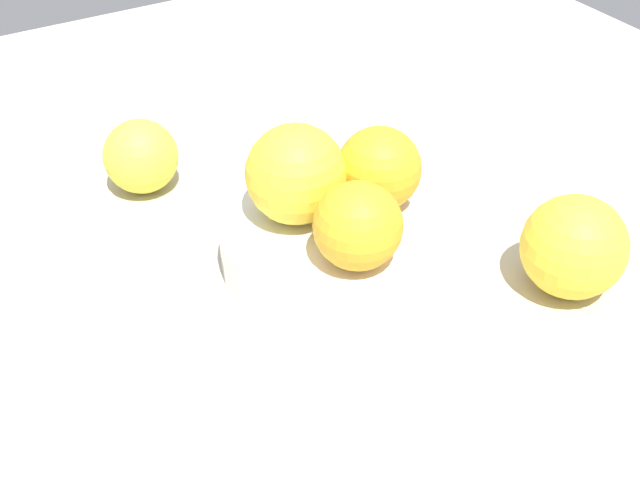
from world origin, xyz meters
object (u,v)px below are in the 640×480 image
object	(u,v)px
fruit_bowl	(320,245)
orange_loose_0	(574,247)
orange_in_bowl_0	(296,174)
orange_in_bowl_2	(376,166)
orange_in_bowl_1	(357,226)
orange_loose_1	(141,156)

from	to	relation	value
fruit_bowl	orange_loose_0	bearing A→B (deg)	50.82
fruit_bowl	orange_in_bowl_0	distance (cm)	6.05
fruit_bowl	orange_in_bowl_2	world-z (taller)	orange_in_bowl_2
orange_in_bowl_1	orange_loose_0	size ratio (longest dim) A/B	0.81
orange_loose_0	fruit_bowl	bearing A→B (deg)	-129.18
orange_in_bowl_2	orange_loose_1	bearing A→B (deg)	-141.50
orange_in_bowl_0	orange_loose_1	world-z (taller)	orange_in_bowl_0
fruit_bowl	orange_in_bowl_0	world-z (taller)	orange_in_bowl_0
orange_in_bowl_1	orange_in_bowl_2	distance (cm)	7.48
orange_in_bowl_0	orange_loose_1	bearing A→B (deg)	-155.24
fruit_bowl	orange_in_bowl_1	bearing A→B (deg)	-1.19
orange_in_bowl_0	orange_in_bowl_2	size ratio (longest dim) A/B	1.17
orange_loose_1	orange_loose_0	bearing A→B (deg)	38.01
fruit_bowl	orange_in_bowl_1	world-z (taller)	orange_in_bowl_1
orange_in_bowl_2	orange_loose_0	distance (cm)	15.35
orange_in_bowl_0	orange_in_bowl_2	xyz separation A→B (cm)	(1.40, 6.06, -0.53)
fruit_bowl	orange_in_bowl_0	bearing A→B (deg)	-151.19
orange_in_bowl_2	orange_loose_0	xyz separation A→B (cm)	(11.94, 9.11, -3.16)
orange_in_bowl_1	orange_loose_1	world-z (taller)	orange_in_bowl_1
orange_in_bowl_1	orange_in_bowl_2	bearing A→B (deg)	136.11
orange_in_bowl_1	orange_in_bowl_2	xyz separation A→B (cm)	(-5.39, 5.19, 0.08)
fruit_bowl	orange_loose_0	distance (cm)	18.42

